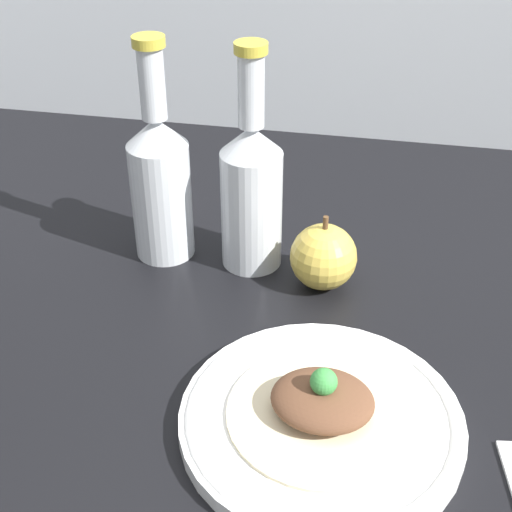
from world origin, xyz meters
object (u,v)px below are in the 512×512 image
Objects in this scene: plated_food at (322,403)px; cider_bottle_left at (160,180)px; cider_bottle_right at (251,189)px; apple at (323,257)px; plate at (321,419)px.

plated_food is 0.64× the size of cider_bottle_left.
apple is at bearing -19.37° from cider_bottle_right.
plate is 2.82× the size of apple.
plate is 37.89cm from cider_bottle_left.
apple reaches higher than plated_food.
plate is 31.58cm from cider_bottle_right.
plate is at bearing -48.25° from cider_bottle_left.
cider_bottle_left is 11.88cm from cider_bottle_right.
plated_food is at bearing 116.57° from plate.
cider_bottle_right reaches higher than plate.
plate is 2.17cm from plated_food.
cider_bottle_left is at bearing 131.75° from plate.
cider_bottle_right reaches higher than apple.
cider_bottle_right is 12.30cm from apple.
cider_bottle_left is 1.00× the size of cider_bottle_right.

